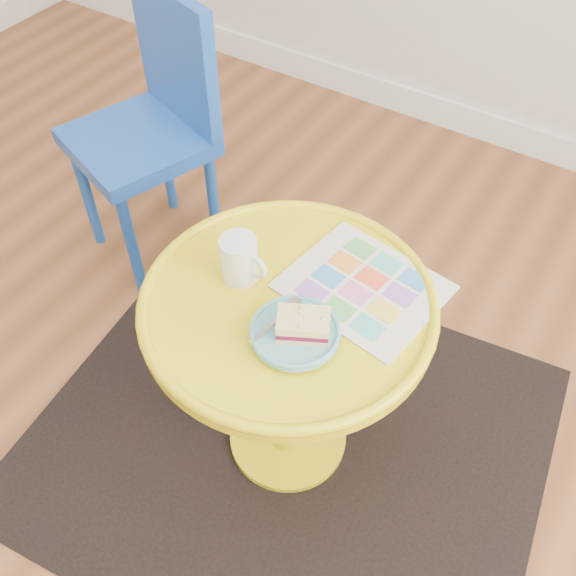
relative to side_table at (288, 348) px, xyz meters
The scene contains 10 objects.
floor 0.75m from the side_table, 139.16° to the right, with size 4.00×4.00×0.00m, color brown.
room_walls 1.62m from the side_table, 158.26° to the left, with size 4.00×4.00×4.00m.
rug 0.41m from the side_table, 45.00° to the left, with size 1.30×1.10×0.01m, color black.
side_table is the anchor object (origin of this frame).
chair 0.88m from the side_table, 149.27° to the left, with size 0.47×0.47×0.84m.
newspaper 0.23m from the side_table, 45.87° to the left, with size 0.30×0.26×0.01m, color silver.
mug 0.25m from the side_table, behind, with size 0.11×0.08×0.10m.
plate 0.20m from the side_table, 49.37° to the right, with size 0.17×0.17×0.02m.
cake_slice 0.23m from the side_table, 41.13° to the right, with size 0.12×0.10×0.04m.
fork 0.20m from the side_table, 73.85° to the right, with size 0.03×0.14×0.00m.
Camera 1 is at (0.93, -0.30, 1.56)m, focal length 40.00 mm.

